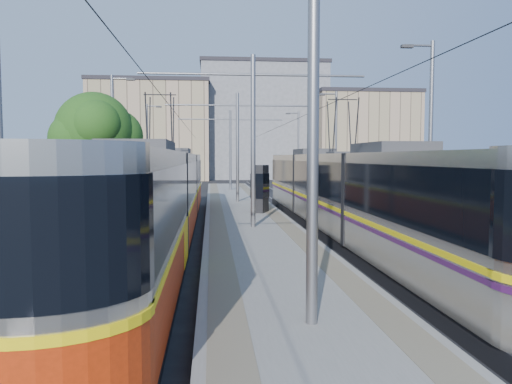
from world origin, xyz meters
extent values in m
plane|color=black|center=(0.00, 0.00, 0.00)|extent=(160.00, 160.00, 0.00)
cube|color=gray|center=(0.00, 17.00, 0.15)|extent=(4.00, 50.00, 0.30)
cube|color=gray|center=(-1.45, 17.00, 0.30)|extent=(0.70, 50.00, 0.01)
cube|color=gray|center=(1.45, 17.00, 0.30)|extent=(0.70, 50.00, 0.01)
cube|color=gray|center=(-4.32, 17.00, 0.01)|extent=(0.07, 70.00, 0.03)
cube|color=gray|center=(-2.88, 17.00, 0.01)|extent=(0.07, 70.00, 0.03)
cube|color=gray|center=(2.88, 17.00, 0.01)|extent=(0.07, 70.00, 0.03)
cube|color=gray|center=(4.32, 17.00, 0.01)|extent=(0.07, 70.00, 0.03)
cube|color=silver|center=(-3.60, -3.00, 0.01)|extent=(1.20, 5.00, 0.01)
cube|color=black|center=(-3.60, 6.70, 0.20)|extent=(2.30, 28.31, 0.40)
cube|color=#A9A59B|center=(-3.60, 6.70, 1.85)|extent=(2.40, 26.71, 2.90)
cube|color=black|center=(-3.60, 6.70, 2.35)|extent=(2.43, 26.71, 1.30)
cube|color=yellow|center=(-3.60, 6.70, 1.45)|extent=(2.43, 26.71, 0.12)
cube|color=#BA2B0A|center=(-3.60, 6.70, 0.95)|extent=(2.42, 26.71, 1.10)
cube|color=#2D2D30|center=(-3.60, 6.70, 3.45)|extent=(1.68, 3.00, 0.30)
cube|color=black|center=(3.60, 7.60, 0.20)|extent=(2.30, 27.76, 0.40)
cube|color=#A7A199|center=(3.60, 7.60, 1.85)|extent=(2.40, 26.16, 2.90)
cube|color=black|center=(3.60, 7.60, 2.35)|extent=(2.43, 26.16, 1.30)
cube|color=yellow|center=(3.60, 7.60, 1.45)|extent=(2.43, 26.16, 0.12)
cube|color=#3F1447|center=(3.60, 7.60, 1.30)|extent=(2.43, 26.16, 0.10)
cube|color=#2D2D30|center=(3.60, 7.60, 3.45)|extent=(1.68, 3.00, 0.30)
cylinder|color=slate|center=(0.00, -4.00, 3.80)|extent=(0.20, 0.20, 7.00)
cylinder|color=slate|center=(0.00, 8.00, 3.80)|extent=(0.20, 0.20, 7.00)
cylinder|color=slate|center=(0.00, 8.00, 6.50)|extent=(9.20, 0.10, 0.10)
cylinder|color=slate|center=(0.00, 20.00, 3.80)|extent=(0.20, 0.20, 7.00)
cylinder|color=slate|center=(0.00, 20.00, 6.50)|extent=(9.20, 0.10, 0.10)
cylinder|color=slate|center=(0.00, 32.00, 3.80)|extent=(0.20, 0.20, 7.00)
cylinder|color=slate|center=(0.00, 32.00, 6.50)|extent=(9.20, 0.10, 0.10)
cylinder|color=black|center=(-3.60, 17.00, 5.55)|extent=(0.02, 70.00, 0.02)
cylinder|color=black|center=(3.60, 17.00, 5.55)|extent=(0.02, 70.00, 0.02)
cylinder|color=slate|center=(-7.50, 18.00, 4.00)|extent=(0.18, 0.18, 8.00)
cube|color=#2D2D30|center=(-6.40, 18.00, 7.75)|extent=(0.50, 0.22, 0.12)
cylinder|color=slate|center=(-7.50, 34.00, 4.00)|extent=(0.18, 0.18, 8.00)
cube|color=#2D2D30|center=(-6.40, 34.00, 7.75)|extent=(0.50, 0.22, 0.12)
cylinder|color=slate|center=(7.50, 8.00, 4.00)|extent=(0.18, 0.18, 8.00)
cube|color=#2D2D30|center=(6.40, 8.00, 7.75)|extent=(0.50, 0.22, 0.12)
cylinder|color=slate|center=(7.50, 24.00, 4.00)|extent=(0.18, 0.18, 8.00)
cube|color=#2D2D30|center=(6.40, 24.00, 7.75)|extent=(0.50, 0.22, 0.12)
cylinder|color=slate|center=(7.50, 40.00, 4.00)|extent=(0.18, 0.18, 8.00)
cube|color=#2D2D30|center=(6.40, 40.00, 7.75)|extent=(0.50, 0.22, 0.12)
cube|color=black|center=(0.82, 13.47, 1.53)|extent=(1.02, 1.24, 2.46)
cube|color=black|center=(0.82, 13.47, 1.69)|extent=(1.07, 1.30, 1.29)
cylinder|color=#382314|center=(-7.99, 15.39, 1.39)|extent=(0.38, 0.38, 2.77)
sphere|color=#154413|center=(-7.99, 15.39, 4.59)|extent=(4.16, 4.16, 4.16)
sphere|color=#154413|center=(-6.95, 16.08, 4.33)|extent=(2.95, 2.95, 2.95)
cube|color=tan|center=(-10.00, 60.00, 6.60)|extent=(16.00, 12.00, 13.19)
cube|color=#262328|center=(-10.00, 60.00, 13.44)|extent=(16.32, 12.24, 0.50)
cube|color=gray|center=(6.00, 64.00, 8.20)|extent=(18.00, 14.00, 16.40)
cube|color=#262328|center=(6.00, 64.00, 16.65)|extent=(18.36, 14.28, 0.50)
cube|color=tan|center=(20.00, 58.00, 5.95)|extent=(14.00, 10.00, 11.91)
cube|color=#262328|center=(20.00, 58.00, 12.16)|extent=(14.28, 10.20, 0.50)
camera|label=1|loc=(-1.72, -12.34, 3.17)|focal=35.00mm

